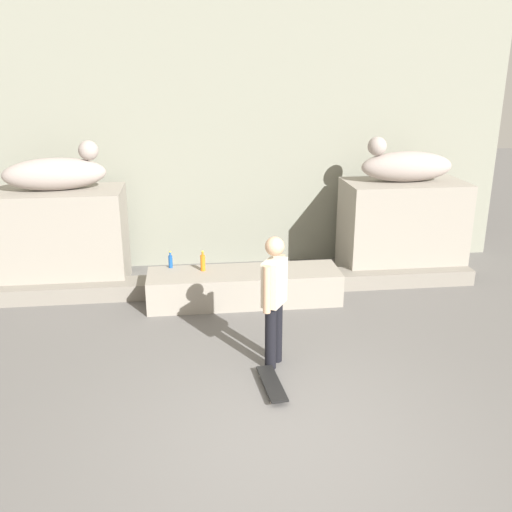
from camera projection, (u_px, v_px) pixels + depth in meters
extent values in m
plane|color=#605E5B|center=(282.00, 445.00, 5.62)|extent=(40.00, 40.00, 0.00)
cube|color=gray|center=(231.00, 112.00, 10.27)|extent=(10.09, 0.60, 5.55)
cube|color=gray|center=(62.00, 239.00, 9.44)|extent=(2.07, 1.15, 1.66)
cube|color=gray|center=(402.00, 228.00, 10.11)|extent=(2.07, 1.15, 1.66)
ellipsoid|color=#A1938B|center=(55.00, 174.00, 9.09)|extent=(1.66, 0.79, 0.52)
sphere|color=#A1938B|center=(88.00, 150.00, 9.12)|extent=(0.32, 0.32, 0.32)
ellipsoid|color=#A1938B|center=(407.00, 167.00, 9.77)|extent=(1.60, 0.57, 0.52)
sphere|color=#A1938B|center=(377.00, 146.00, 9.59)|extent=(0.32, 0.32, 0.32)
cube|color=gray|center=(244.00, 287.00, 8.98)|extent=(3.01, 0.83, 0.51)
cylinder|color=black|center=(277.00, 331.00, 7.11)|extent=(0.14, 0.14, 0.82)
cylinder|color=black|center=(271.00, 338.00, 6.94)|extent=(0.14, 0.14, 0.82)
cube|color=beige|center=(274.00, 282.00, 6.80)|extent=(0.36, 0.41, 0.56)
sphere|color=tan|center=(275.00, 246.00, 6.66)|extent=(0.23, 0.23, 0.23)
cylinder|color=tan|center=(281.00, 277.00, 7.00)|extent=(0.09, 0.09, 0.58)
cylinder|color=tan|center=(267.00, 290.00, 6.61)|extent=(0.09, 0.09, 0.58)
cube|color=black|center=(272.00, 383.00, 6.59)|extent=(0.27, 0.81, 0.02)
cylinder|color=white|center=(284.00, 400.00, 6.34)|extent=(0.03, 0.06, 0.06)
cylinder|color=white|center=(272.00, 401.00, 6.31)|extent=(0.03, 0.06, 0.06)
cylinder|color=white|center=(272.00, 373.00, 6.89)|extent=(0.03, 0.06, 0.06)
cylinder|color=white|center=(260.00, 374.00, 6.86)|extent=(0.03, 0.06, 0.06)
cylinder|color=#194C99|center=(171.00, 262.00, 9.04)|extent=(0.07, 0.07, 0.20)
cylinder|color=#194C99|center=(170.00, 254.00, 9.00)|extent=(0.03, 0.03, 0.06)
cylinder|color=yellow|center=(170.00, 252.00, 8.99)|extent=(0.04, 0.04, 0.01)
cylinder|color=orange|center=(203.00, 263.00, 8.90)|extent=(0.08, 0.08, 0.25)
cylinder|color=orange|center=(203.00, 254.00, 8.85)|extent=(0.03, 0.03, 0.06)
cylinder|color=yellow|center=(202.00, 251.00, 8.84)|extent=(0.04, 0.04, 0.01)
cube|color=gray|center=(241.00, 284.00, 9.44)|extent=(7.94, 0.50, 0.26)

